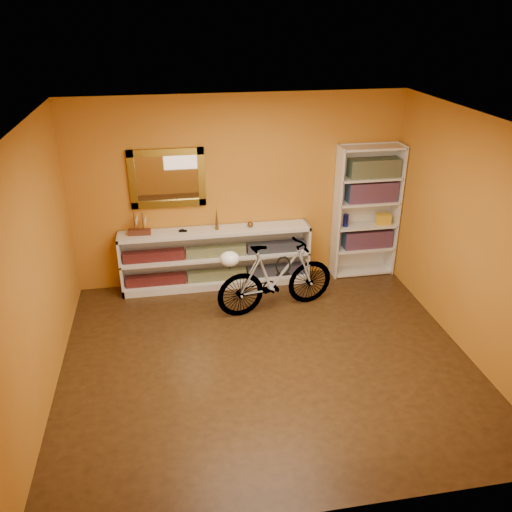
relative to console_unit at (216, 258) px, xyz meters
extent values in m
cube|color=black|center=(0.36, -1.81, -0.43)|extent=(4.50, 4.00, 0.01)
cube|color=silver|center=(0.36, -1.81, 2.18)|extent=(4.50, 4.00, 0.01)
cube|color=#B86D1B|center=(0.36, 0.19, 0.88)|extent=(4.50, 0.01, 2.60)
cube|color=#B86D1B|center=(-1.89, -1.81, 0.88)|extent=(0.01, 4.00, 2.60)
cube|color=#B86D1B|center=(2.62, -1.81, 0.88)|extent=(0.01, 4.00, 2.60)
cube|color=#7D6116|center=(-0.59, 0.15, 1.12)|extent=(0.98, 0.06, 0.78)
cube|color=silver|center=(1.26, 0.17, -0.17)|extent=(0.09, 0.02, 0.09)
cube|color=black|center=(0.00, -0.02, -0.26)|extent=(2.50, 0.13, 0.14)
cube|color=navy|center=(0.00, -0.02, 0.11)|extent=(2.50, 0.13, 0.14)
imported|color=black|center=(-0.43, 0.00, 0.43)|extent=(0.00, 0.00, 0.00)
cone|color=brown|center=(0.02, 0.00, 0.58)|extent=(0.05, 0.05, 0.31)
sphere|color=brown|center=(0.48, 0.00, 0.47)|extent=(0.08, 0.08, 0.08)
cube|color=maroon|center=(2.19, 0.03, 0.12)|extent=(0.70, 0.22, 0.26)
cube|color=maroon|center=(2.19, 0.03, 0.83)|extent=(0.70, 0.22, 0.28)
cube|color=#1A525B|center=(2.19, 0.03, 1.16)|extent=(0.70, 0.22, 0.25)
cylinder|color=navy|center=(1.84, 0.01, 0.43)|extent=(0.08, 0.08, 0.18)
cube|color=maroon|center=(1.94, 0.06, 1.13)|extent=(0.18, 0.18, 0.19)
cube|color=gold|center=(2.39, -0.01, 0.42)|extent=(0.21, 0.14, 0.15)
imported|color=silver|center=(0.68, -0.78, 0.05)|extent=(0.70, 1.65, 0.94)
ellipsoid|color=white|center=(0.08, -0.89, 0.40)|extent=(0.24, 0.23, 0.18)
torus|color=black|center=(0.77, -0.76, 0.19)|extent=(0.20, 0.02, 0.20)
camera|label=1|loc=(-0.58, -6.49, 3.15)|focal=36.62mm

